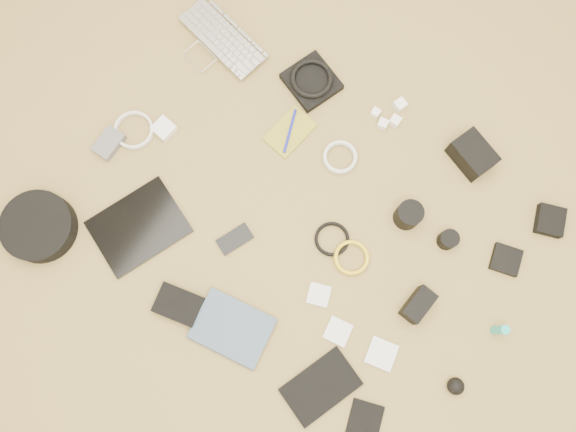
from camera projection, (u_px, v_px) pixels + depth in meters
The scene contains 33 objects.
laptop at pixel (213, 47), 1.87m from camera, with size 0.31×0.22×0.02m, color silver.
headphone_pouch at pixel (311, 82), 1.84m from camera, with size 0.16×0.15×0.03m, color black.
headphones at pixel (312, 78), 1.82m from camera, with size 0.14×0.14×0.02m, color black.
charger_a at pixel (375, 113), 1.82m from camera, with size 0.03×0.03×0.02m, color white.
charger_b at pixel (400, 105), 1.82m from camera, with size 0.03×0.03×0.03m, color white.
charger_c at pixel (395, 121), 1.81m from camera, with size 0.03×0.03×0.03m, color white.
charger_d at pixel (383, 124), 1.81m from camera, with size 0.03×0.03×0.03m, color white.
dslr_camera at pixel (472, 155), 1.76m from camera, with size 0.13×0.09×0.08m, color black.
lens_pouch at pixel (550, 221), 1.74m from camera, with size 0.08×0.09×0.03m, color black.
notebook_olive at pixel (290, 132), 1.82m from camera, with size 0.10×0.16×0.01m, color olive.
pen_blue at pixel (290, 131), 1.81m from camera, with size 0.01×0.01×0.15m, color #151AB0.
cable_white_a at pixel (340, 158), 1.79m from camera, with size 0.11×0.11×0.01m, color silver.
lens_a at pixel (408, 215), 1.72m from camera, with size 0.08×0.08×0.09m, color black.
lens_b at pixel (448, 240), 1.72m from camera, with size 0.06×0.06×0.05m, color black.
card_reader at pixel (506, 260), 1.72m from camera, with size 0.09×0.09×0.02m, color black.
power_brick at pixel (164, 129), 1.81m from camera, with size 0.06×0.06×0.03m, color white.
cable_white_b at pixel (134, 131), 1.81m from camera, with size 0.13×0.13×0.01m, color silver.
cable_black at pixel (332, 239), 1.74m from camera, with size 0.11×0.11×0.01m, color black.
cable_yellow at pixel (351, 258), 1.73m from camera, with size 0.11×0.11×0.01m, color gold.
flash at pixel (418, 305), 1.66m from camera, with size 0.06×0.10×0.08m, color black.
lens_cleaner at pixel (500, 330), 1.64m from camera, with size 0.03×0.03×0.09m, color #1BB0AA.
battery_charger at pixel (109, 143), 1.80m from camera, with size 0.06×0.10×0.03m, color #5B5A5F.
tablet at pixel (139, 227), 1.75m from camera, with size 0.21×0.27×0.01m, color black.
phone at pixel (235, 239), 1.74m from camera, with size 0.06×0.11×0.01m, color black.
filter_case_left at pixel (319, 295), 1.70m from camera, with size 0.07×0.07×0.01m, color silver.
filter_case_mid at pixel (338, 331), 1.68m from camera, with size 0.07×0.07×0.01m, color silver.
filter_case_right at pixel (381, 354), 1.67m from camera, with size 0.08×0.08×0.01m, color silver.
air_blower at pixel (456, 386), 1.63m from camera, with size 0.05×0.05×0.05m, color black.
headphone_case at pixel (39, 227), 1.72m from camera, with size 0.22×0.22×0.06m, color black.
drive_case at pixel (178, 305), 1.69m from camera, with size 0.13×0.10×0.03m, color black.
paperback at pixel (219, 354), 1.66m from camera, with size 0.17×0.22×0.02m, color #3E5269.
notebook_black_a at pixel (321, 387), 1.65m from camera, with size 0.13×0.21×0.02m, color black.
notebook_black_b at pixel (363, 427), 1.62m from camera, with size 0.09×0.14×0.01m, color black.
Camera 1 is at (0.20, -0.31, 1.72)m, focal length 35.00 mm.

